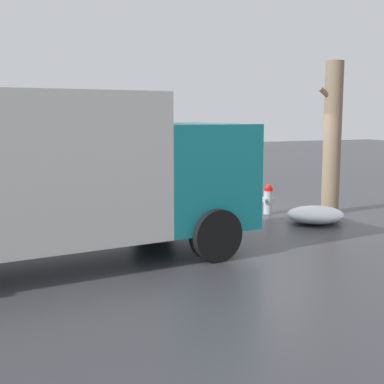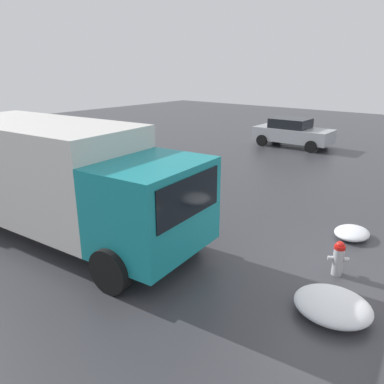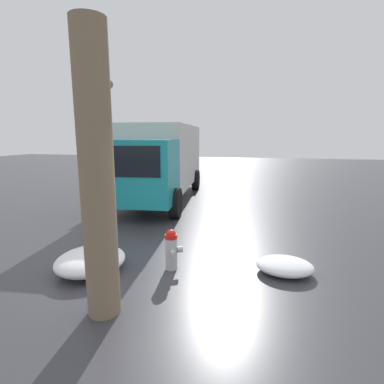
{
  "view_description": "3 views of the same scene",
  "coord_description": "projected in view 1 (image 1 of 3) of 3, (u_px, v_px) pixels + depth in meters",
  "views": [
    {
      "loc": [
        7.01,
        11.23,
        2.47
      ],
      "look_at": [
        2.81,
        1.7,
        0.95
      ],
      "focal_mm": 50.0,
      "sensor_mm": 36.0,
      "label": 1
    },
    {
      "loc": [
        -2.0,
        7.15,
        4.09
      ],
      "look_at": [
        3.27,
        0.73,
        1.29
      ],
      "focal_mm": 35.0,
      "sensor_mm": 36.0,
      "label": 2
    },
    {
      "loc": [
        -4.89,
        -1.59,
        2.39
      ],
      "look_at": [
        3.65,
        0.51,
        0.75
      ],
      "focal_mm": 28.0,
      "sensor_mm": 36.0,
      "label": 3
    }
  ],
  "objects": [
    {
      "name": "ground_plane",
      "position": [
        268.0,
        214.0,
        13.32
      ],
      "size": [
        60.0,
        60.0,
        0.0
      ],
      "primitive_type": "plane",
      "color": "#38383D"
    },
    {
      "name": "fire_hydrant",
      "position": [
        268.0,
        199.0,
        13.27
      ],
      "size": [
        0.41,
        0.35,
        0.75
      ],
      "rotation": [
        0.0,
        0.0,
        5.21
      ],
      "color": "#B7B7BC",
      "rests_on": "ground_plane"
    },
    {
      "name": "tree_trunk",
      "position": [
        332.0,
        138.0,
        13.22
      ],
      "size": [
        0.67,
        0.44,
        3.75
      ],
      "color": "#7F6B51",
      "rests_on": "ground_plane"
    },
    {
      "name": "delivery_truck",
      "position": [
        29.0,
        172.0,
        8.51
      ],
      "size": [
        7.4,
        3.29,
        2.82
      ],
      "rotation": [
        0.0,
        0.0,
        1.68
      ],
      "color": "teal",
      "rests_on": "ground_plane"
    },
    {
      "name": "snow_pile_by_hydrant",
      "position": [
        220.0,
        198.0,
        14.99
      ],
      "size": [
        0.82,
        0.99,
        0.26
      ],
      "color": "white",
      "rests_on": "ground_plane"
    },
    {
      "name": "snow_pile_curbside",
      "position": [
        315.0,
        215.0,
        12.19
      ],
      "size": [
        1.32,
        1.2,
        0.38
      ],
      "color": "white",
      "rests_on": "ground_plane"
    }
  ]
}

